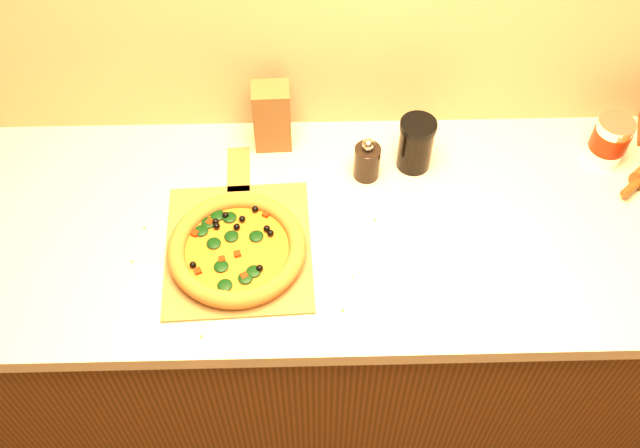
{
  "coord_description": "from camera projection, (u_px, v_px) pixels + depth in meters",
  "views": [
    {
      "loc": [
        -0.1,
        0.44,
        2.2
      ],
      "look_at": [
        -0.07,
        1.38,
        0.96
      ],
      "focal_mm": 40.0,
      "sensor_mm": 36.0,
      "label": 1
    }
  ],
  "objects": [
    {
      "name": "countertop",
      "position": [
        352.0,
        227.0,
        1.65
      ],
      "size": [
        2.84,
        0.68,
        0.04
      ],
      "primitive_type": "cube",
      "color": "beige",
      "rests_on": "cabinet"
    },
    {
      "name": "cabinet",
      "position": [
        346.0,
        323.0,
        2.01
      ],
      "size": [
        2.8,
        0.65,
        0.86
      ],
      "primitive_type": "cube",
      "color": "#41260D",
      "rests_on": "ground"
    },
    {
      "name": "pepper_grinder",
      "position": [
        367.0,
        161.0,
        1.68
      ],
      "size": [
        0.06,
        0.06,
        0.12
      ],
      "color": "black",
      "rests_on": "countertop"
    },
    {
      "name": "pizza",
      "position": [
        237.0,
        249.0,
        1.55
      ],
      "size": [
        0.3,
        0.3,
        0.04
      ],
      "color": "#C48431",
      "rests_on": "pizza_peel"
    },
    {
      "name": "pizza_peel",
      "position": [
        239.0,
        242.0,
        1.59
      ],
      "size": [
        0.34,
        0.49,
        0.01
      ],
      "rotation": [
        0.0,
        0.0,
        0.04
      ],
      "color": "brown",
      "rests_on": "countertop"
    },
    {
      "name": "paper_bag",
      "position": [
        272.0,
        117.0,
        1.71
      ],
      "size": [
        0.09,
        0.07,
        0.18
      ],
      "primitive_type": "cube",
      "rotation": [
        0.0,
        0.0,
        0.04
      ],
      "color": "brown",
      "rests_on": "countertop"
    },
    {
      "name": "dark_jar",
      "position": [
        416.0,
        144.0,
        1.69
      ],
      "size": [
        0.09,
        0.09,
        0.14
      ],
      "color": "black",
      "rests_on": "countertop"
    },
    {
      "name": "coffee_canister",
      "position": [
        610.0,
        140.0,
        1.7
      ],
      "size": [
        0.09,
        0.09,
        0.12
      ],
      "color": "silver",
      "rests_on": "countertop"
    },
    {
      "name": "bottle_cap",
      "position": [
        181.0,
        293.0,
        1.51
      ],
      "size": [
        0.03,
        0.03,
        0.01
      ],
      "primitive_type": "cylinder",
      "rotation": [
        0.0,
        0.0,
        -0.08
      ],
      "color": "black",
      "rests_on": "countertop"
    }
  ]
}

